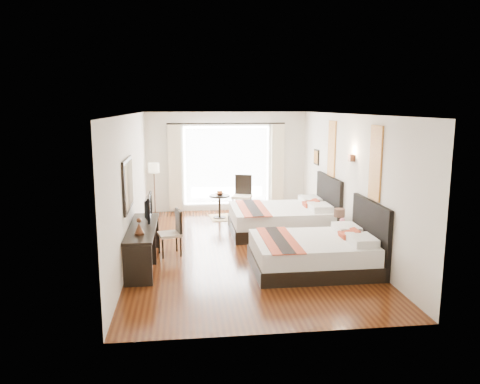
{
  "coord_description": "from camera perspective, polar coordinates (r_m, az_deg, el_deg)",
  "views": [
    {
      "loc": [
        -1.18,
        -9.38,
        2.97
      ],
      "look_at": [
        -0.02,
        0.31,
        1.16
      ],
      "focal_mm": 35.0,
      "sensor_mm": 36.0,
      "label": 1
    }
  ],
  "objects": [
    {
      "name": "bed_far",
      "position": [
        11.1,
        5.38,
        -3.23
      ],
      "size": [
        2.37,
        1.85,
        1.34
      ],
      "color": "black",
      "rests_on": "floor"
    },
    {
      "name": "jute_rug",
      "position": [
        12.65,
        -0.83,
        -3.06
      ],
      "size": [
        1.33,
        0.98,
        0.01
      ],
      "primitive_type": "cube",
      "rotation": [
        0.0,
        0.0,
        0.11
      ],
      "color": "tan",
      "rests_on": "floor"
    },
    {
      "name": "wall_headboard",
      "position": [
        10.11,
        13.08,
        1.29
      ],
      "size": [
        0.01,
        7.5,
        2.8
      ],
      "primitive_type": "cube",
      "color": "silver",
      "rests_on": "floor"
    },
    {
      "name": "side_table",
      "position": [
        12.48,
        -2.5,
        -1.79
      ],
      "size": [
        0.55,
        0.55,
        0.63
      ],
      "primitive_type": "cylinder",
      "color": "black",
      "rests_on": "floor"
    },
    {
      "name": "console_desk",
      "position": [
        9.02,
        -11.74,
        -6.42
      ],
      "size": [
        0.5,
        2.2,
        0.76
      ],
      "primitive_type": "cube",
      "color": "black",
      "rests_on": "floor"
    },
    {
      "name": "wall_desk",
      "position": [
        9.57,
        -13.1,
        0.79
      ],
      "size": [
        0.01,
        7.5,
        2.8
      ],
      "primitive_type": "cube",
      "color": "silver",
      "rests_on": "floor"
    },
    {
      "name": "drape_left",
      "position": [
        13.13,
        -7.94,
        3.0
      ],
      "size": [
        0.35,
        0.14,
        2.35
      ],
      "primitive_type": "cube",
      "color": "beige",
      "rests_on": "floor"
    },
    {
      "name": "floor",
      "position": [
        9.91,
        0.35,
        -6.96
      ],
      "size": [
        4.5,
        7.5,
        0.01
      ],
      "primitive_type": "cube",
      "color": "#3C190B",
      "rests_on": "ground"
    },
    {
      "name": "floor_lamp",
      "position": [
        12.75,
        -10.44,
        2.47
      ],
      "size": [
        0.29,
        0.29,
        1.46
      ],
      "color": "black",
      "rests_on": "floor"
    },
    {
      "name": "table_lamp",
      "position": [
        9.96,
        12.02,
        -2.65
      ],
      "size": [
        0.23,
        0.23,
        0.36
      ],
      "color": "black",
      "rests_on": "nightstand"
    },
    {
      "name": "television",
      "position": [
        9.4,
        -11.48,
        -1.8
      ],
      "size": [
        0.12,
        0.86,
        0.49
      ],
      "primitive_type": "imported",
      "rotation": [
        0.0,
        0.0,
        1.58
      ],
      "color": "black",
      "rests_on": "console_desk"
    },
    {
      "name": "bed_near",
      "position": [
        8.76,
        9.35,
        -7.23
      ],
      "size": [
        2.22,
        1.73,
        1.25
      ],
      "color": "black",
      "rests_on": "floor"
    },
    {
      "name": "ceiling",
      "position": [
        9.46,
        0.36,
        9.41
      ],
      "size": [
        4.5,
        7.5,
        0.02
      ],
      "primitive_type": "cube",
      "color": "white",
      "rests_on": "wall_headboard"
    },
    {
      "name": "wall_sconce",
      "position": [
        9.78,
        13.43,
        4.05
      ],
      "size": [
        0.1,
        0.14,
        0.14
      ],
      "primitive_type": "cube",
      "color": "#422617",
      "rests_on": "wall_headboard"
    },
    {
      "name": "mirror_glass",
      "position": [
        8.78,
        -13.36,
        0.91
      ],
      "size": [
        0.01,
        1.12,
        0.82
      ],
      "primitive_type": "cube",
      "color": "white",
      "rests_on": "mirror_frame"
    },
    {
      "name": "desk_chair",
      "position": [
        9.55,
        -8.43,
        -5.96
      ],
      "size": [
        0.52,
        0.52,
        0.92
      ],
      "rotation": [
        0.0,
        0.0,
        3.39
      ],
      "color": "beige",
      "rests_on": "floor"
    },
    {
      "name": "window_glass",
      "position": [
        13.27,
        -1.66,
        3.26
      ],
      "size": [
        2.4,
        0.02,
        2.2
      ],
      "primitive_type": "cube",
      "color": "white",
      "rests_on": "wall_window"
    },
    {
      "name": "vase",
      "position": [
        9.86,
        12.35,
        -3.83
      ],
      "size": [
        0.18,
        0.18,
        0.14
      ],
      "primitive_type": "imported",
      "rotation": [
        0.0,
        0.0,
        -0.43
      ],
      "color": "black",
      "rests_on": "nightstand"
    },
    {
      "name": "sheer_curtain",
      "position": [
        13.21,
        -1.64,
        3.23
      ],
      "size": [
        2.3,
        0.02,
        2.1
      ],
      "primitive_type": "cube",
      "color": "white",
      "rests_on": "wall_window"
    },
    {
      "name": "window_chair",
      "position": [
        12.91,
        0.27,
        -1.31
      ],
      "size": [
        0.63,
        0.63,
        1.09
      ],
      "rotation": [
        0.0,
        0.0,
        -1.87
      ],
      "color": "beige",
      "rests_on": "floor"
    },
    {
      "name": "mirror_frame",
      "position": [
        8.78,
        -13.52,
        0.9
      ],
      "size": [
        0.04,
        1.25,
        0.95
      ],
      "primitive_type": "cube",
      "color": "black",
      "rests_on": "wall_desk"
    },
    {
      "name": "art_panel_far",
      "position": [
        11.12,
        11.12,
        5.04
      ],
      "size": [
        0.03,
        0.5,
        1.35
      ],
      "primitive_type": "cube",
      "color": "maroon",
      "rests_on": "wall_headboard"
    },
    {
      "name": "nightstand",
      "position": [
        10.05,
        12.15,
        -5.6
      ],
      "size": [
        0.37,
        0.46,
        0.45
      ],
      "primitive_type": "cube",
      "color": "black",
      "rests_on": "floor"
    },
    {
      "name": "wall_window",
      "position": [
        13.28,
        -1.67,
        3.7
      ],
      "size": [
        4.5,
        0.01,
        2.8
      ],
      "primitive_type": "cube",
      "color": "silver",
      "rests_on": "floor"
    },
    {
      "name": "fruit_bowl",
      "position": [
        12.41,
        -2.48,
        -0.26
      ],
      "size": [
        0.24,
        0.24,
        0.05
      ],
      "primitive_type": "imported",
      "rotation": [
        0.0,
        0.0,
        -0.11
      ],
      "color": "#4B291A",
      "rests_on": "side_table"
    },
    {
      "name": "wall_entry",
      "position": [
        5.97,
        4.86,
        -4.77
      ],
      "size": [
        4.5,
        0.01,
        2.8
      ],
      "primitive_type": "cube",
      "color": "silver",
      "rests_on": "floor"
    },
    {
      "name": "art_panel_near",
      "position": [
        8.76,
        16.19,
        3.4
      ],
      "size": [
        0.03,
        0.5,
        1.35
      ],
      "primitive_type": "cube",
      "color": "maroon",
      "rests_on": "wall_headboard"
    },
    {
      "name": "bronze_figurine",
      "position": [
        8.33,
        -12.2,
        -4.23
      ],
      "size": [
        0.2,
        0.2,
        0.26
      ],
      "primitive_type": null,
      "rotation": [
        0.0,
        0.0,
        -0.13
      ],
      "color": "#422617",
      "rests_on": "console_desk"
    },
    {
      "name": "drape_right",
      "position": [
        13.38,
        4.58,
        3.21
      ],
      "size": [
        0.35,
        0.14,
        2.35
      ],
      "primitive_type": "cube",
      "color": "beige",
      "rests_on": "floor"
    }
  ]
}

